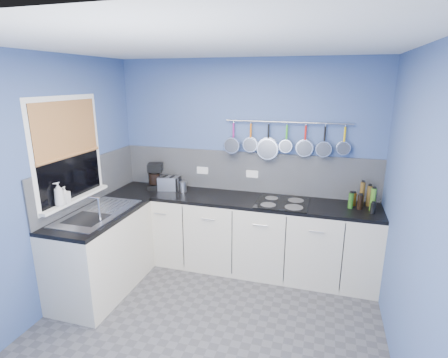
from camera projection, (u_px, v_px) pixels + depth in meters
The scene contains 42 objects.
floor at pixel (207, 329), 3.30m from camera, with size 3.20×3.00×0.02m, color #47474C.
ceiling at pixel (202, 43), 2.61m from camera, with size 3.20×3.00×0.02m, color white.
wall_back at pixel (245, 163), 4.35m from camera, with size 3.20×0.02×2.50m, color #3F568D.
wall_front at pixel (92, 312), 1.56m from camera, with size 3.20×0.02×2.50m, color #3F568D.
wall_left at pixel (47, 187), 3.39m from camera, with size 0.02×3.00×2.50m, color #3F568D.
wall_right at pixel (416, 224), 2.52m from camera, with size 0.02×3.00×2.50m, color #3F568D.
backsplash_back at pixel (245, 172), 4.36m from camera, with size 3.20×0.02×0.50m, color slate.
backsplash_left at pixel (90, 181), 3.97m from camera, with size 0.02×1.80×0.50m, color slate.
cabinet_run_back at pixel (238, 234), 4.29m from camera, with size 3.20×0.60×0.86m, color beige.
worktop_back at pixel (239, 199), 4.16m from camera, with size 3.20×0.60×0.04m, color black.
cabinet_run_left at pixel (102, 254), 3.81m from camera, with size 0.60×1.20×0.86m, color beige.
worktop_left at pixel (98, 215), 3.69m from camera, with size 0.60×1.20×0.04m, color black.
window_frame at pixel (68, 151), 3.58m from camera, with size 0.01×1.00×1.10m, color white.
window_glass at pixel (69, 151), 3.58m from camera, with size 0.01×0.90×1.00m, color black.
bamboo_blind at pixel (67, 129), 3.51m from camera, with size 0.01×0.90×0.55m, color #A36B3E.
window_sill at pixel (76, 199), 3.71m from camera, with size 0.10×0.98×0.03m, color white.
sink_unit at pixel (98, 213), 3.68m from camera, with size 0.50×0.95×0.01m, color silver.
mixer_tap at pixel (99, 209), 3.44m from camera, with size 0.12×0.08×0.26m, color silver, non-canonical shape.
socket_left at pixel (203, 170), 4.50m from camera, with size 0.15×0.01×0.09m, color white.
socket_right at pixel (252, 174), 4.32m from camera, with size 0.15×0.01×0.09m, color white.
pot_rail at pixel (287, 122), 4.02m from camera, with size 0.02×0.02×1.45m, color silver.
soap_bottle_a at pixel (59, 194), 3.43m from camera, with size 0.09×0.09×0.24m, color white.
soap_bottle_b at pixel (65, 195), 3.52m from camera, with size 0.08×0.08×0.17m, color white.
paper_towel at pixel (155, 178), 4.52m from camera, with size 0.11×0.11×0.25m, color white.
coffee_maker at pixel (155, 176), 4.46m from camera, with size 0.19×0.21×0.33m, color black, non-canonical shape.
toaster at pixel (169, 183), 4.45m from camera, with size 0.27×0.15×0.17m, color silver.
canister at pixel (183, 187), 4.36m from camera, with size 0.09×0.09×0.13m, color silver.
hob at pixel (282, 203), 3.97m from camera, with size 0.58×0.51×0.01m, color black.
pan_0 at pixel (233, 137), 4.23m from camera, with size 0.19×0.12×0.38m, color silver, non-canonical shape.
pan_1 at pixel (251, 137), 4.17m from camera, with size 0.18×0.05×0.37m, color silver, non-canonical shape.
pan_2 at pixel (268, 141), 4.12m from camera, with size 0.25×0.07×0.44m, color silver, non-canonical shape.
pan_3 at pixel (286, 137), 4.05m from camera, with size 0.16×0.08×0.35m, color silver, non-canonical shape.
pan_4 at pixel (305, 140), 4.00m from camera, with size 0.20×0.05×0.39m, color silver, non-canonical shape.
pan_5 at pixel (324, 140), 3.94m from camera, with size 0.18×0.09×0.37m, color silver, non-canonical shape.
pan_6 at pixel (344, 140), 3.88m from camera, with size 0.15×0.05×0.34m, color silver, non-canonical shape.
condiment_0 at pixel (369, 196), 3.87m from camera, with size 0.05×0.05×0.23m, color brown.
condiment_1 at pixel (362, 194), 3.86m from camera, with size 0.05×0.05×0.27m, color brown.
condiment_2 at pixel (353, 199), 3.89m from camera, with size 0.06×0.06×0.14m, color #8C5914.
condiment_3 at pixel (373, 199), 3.73m from camera, with size 0.06×0.06×0.24m, color #3F721E.
condiment_4 at pixel (360, 202), 3.78m from camera, with size 0.06×0.06×0.16m, color black.
condiment_5 at pixel (351, 201), 3.81m from camera, with size 0.05×0.05×0.17m, color #265919.
condiment_6 at pixel (373, 208), 3.66m from camera, with size 0.05×0.05×0.11m, color black.
Camera 1 is at (0.94, -2.63, 2.24)m, focal length 28.17 mm.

